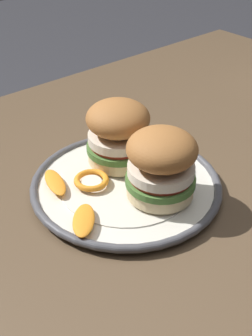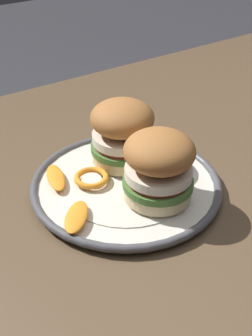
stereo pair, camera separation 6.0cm
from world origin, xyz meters
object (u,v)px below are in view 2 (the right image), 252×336
object	(u,v)px
dinner_plate	(126,185)
sandwich_half_right	(159,166)
dining_table	(154,234)
sandwich_half_left	(122,132)

from	to	relation	value
dinner_plate	sandwich_half_right	size ratio (longest dim) A/B	2.29
dining_table	sandwich_half_right	size ratio (longest dim) A/B	10.93
dining_table	sandwich_half_left	bearing A→B (deg)	-77.75
dining_table	sandwich_half_right	xyz separation A→B (m)	(0.03, 0.04, 0.17)
dining_table	sandwich_half_right	distance (m)	0.17
dinner_plate	sandwich_half_left	size ratio (longest dim) A/B	2.68
sandwich_half_left	dinner_plate	bearing A→B (deg)	61.74
sandwich_half_left	dining_table	bearing A→B (deg)	102.25
dinner_plate	sandwich_half_right	world-z (taller)	sandwich_half_right
dinner_plate	dining_table	bearing A→B (deg)	155.80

